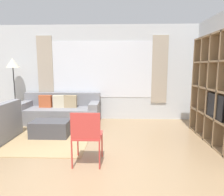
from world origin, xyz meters
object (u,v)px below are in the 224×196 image
Objects in this scene: floor_lamp at (13,67)px; folding_chair at (87,133)px; couch_main at (60,112)px; shelving_unit at (224,90)px; ottoman at (51,128)px.

floor_lamp is 2.04× the size of folding_chair.
folding_chair is at bearing -64.85° from couch_main.
shelving_unit is 3.99m from couch_main.
couch_main is 2.67m from folding_chair.
couch_main reaches higher than ottoman.
shelving_unit is 5.23m from floor_lamp.
couch_main is at bearing -6.75° from floor_lamp.
folding_chair is (-2.50, -0.95, -0.56)m from shelving_unit.
couch_main is at bearing 158.12° from shelving_unit.
floor_lamp is 3.69m from folding_chair.
ottoman is 1.66m from folding_chair.
floor_lamp reaches higher than ottoman.
folding_chair is at bearing -46.29° from floor_lamp.
couch_main is 2.51× the size of folding_chair.
floor_lamp is at bearing 138.21° from ottoman.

